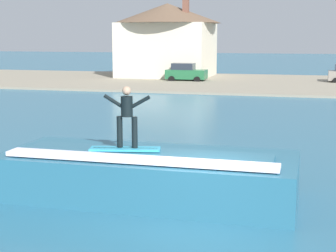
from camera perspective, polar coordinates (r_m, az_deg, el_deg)
ground_plane at (r=13.42m, az=3.59°, el=-9.79°), size 260.00×260.00×0.00m
wave_crest at (r=14.86m, az=-2.06°, el=-5.23°), size 8.06×3.27×1.38m
surfboard at (r=14.59m, az=-4.61°, el=-2.46°), size 1.98×0.89×0.06m
surfer at (r=14.47m, az=-4.42°, el=1.36°), size 1.33×0.32×1.68m
shoreline_bank at (r=51.02m, az=12.23°, el=4.46°), size 120.00×21.18×0.17m
car_near_shore at (r=52.46m, az=1.92°, el=5.75°), size 3.88×2.27×1.86m
house_with_chimney at (r=57.92m, az=-0.07°, el=9.51°), size 11.52×11.52×8.26m
tree_short_bushy at (r=56.15m, az=-3.32°, el=9.13°), size 2.97×2.97×5.55m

